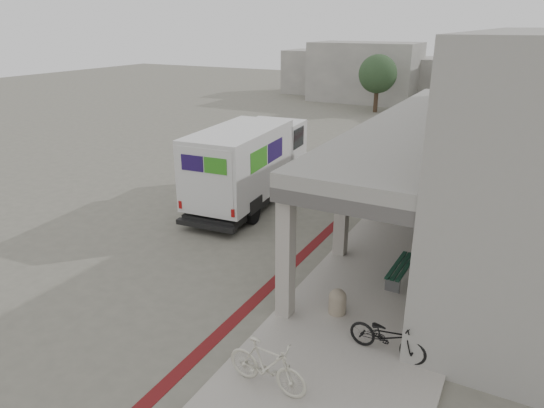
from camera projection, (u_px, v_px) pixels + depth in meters
The scene contains 14 objects.
ground at pixel (276, 249), 16.42m from camera, with size 120.00×120.00×0.00m, color #605E53.
bike_lane_stripe at pixel (326, 233), 17.63m from camera, with size 0.35×40.00×0.01m, color #5D1214.
sidewalk at pixel (393, 274), 14.64m from camera, with size 4.40×28.00×0.12m, color gray.
transit_building at pixel (523, 146), 15.94m from camera, with size 7.60×17.00×7.00m.
distant_backdrop at pixel (423, 73), 46.39m from camera, with size 28.00×10.00×6.50m.
tree_left at pixel (378, 74), 40.66m from camera, with size 3.20×3.20×4.80m.
tree_mid at pixel (469, 76), 39.23m from camera, with size 3.20×3.20×4.80m.
fedex_truck at pixel (250, 162), 20.12m from camera, with size 3.05×7.99×3.34m.
bench at pixel (401, 269), 14.15m from camera, with size 0.48×1.94×0.45m.
bollard_near at pixel (337, 301), 12.48m from camera, with size 0.45×0.45×0.68m.
bollard_far at pixel (422, 239), 16.22m from camera, with size 0.37×0.37×0.55m.
utility_cabinet at pixel (432, 216), 17.66m from camera, with size 0.41×0.54×0.90m, color gray.
bicycle_black at pixel (388, 336), 10.86m from camera, with size 0.63×1.81×0.95m, color black.
bicycle_cream at pixel (267, 365), 9.83m from camera, with size 0.52×1.84×1.10m, color beige.
Camera 1 is at (6.87, -13.17, 7.18)m, focal length 32.00 mm.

